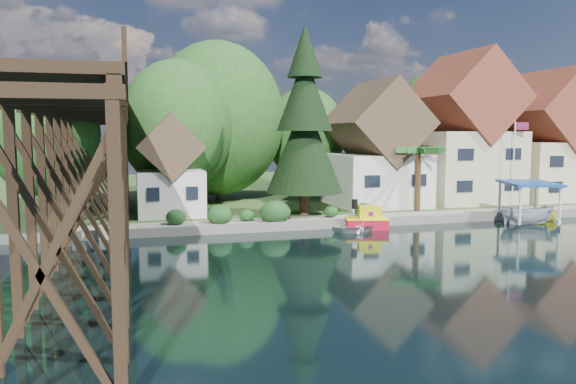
% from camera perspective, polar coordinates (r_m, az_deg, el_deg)
% --- Properties ---
extents(ground, '(140.00, 140.00, 0.00)m').
position_cam_1_polar(ground, '(33.52, 9.26, -5.88)').
color(ground, black).
rests_on(ground, ground).
extents(bank, '(140.00, 52.00, 0.50)m').
position_cam_1_polar(bank, '(65.55, -3.37, 0.20)').
color(bank, '#2A4A1D').
rests_on(bank, ground).
extents(seawall, '(60.00, 0.40, 0.62)m').
position_cam_1_polar(seawall, '(42.27, 9.61, -3.00)').
color(seawall, slate).
rests_on(seawall, ground).
extents(promenade, '(50.00, 2.60, 0.06)m').
position_cam_1_polar(promenade, '(44.26, 11.24, -2.34)').
color(promenade, gray).
rests_on(promenade, bank).
extents(trestle_bridge, '(4.12, 44.18, 9.30)m').
position_cam_1_polar(trestle_bridge, '(34.97, -19.12, 3.20)').
color(trestle_bridge, black).
rests_on(trestle_bridge, ground).
extents(house_left, '(7.64, 8.64, 11.02)m').
position_cam_1_polar(house_left, '(50.30, 8.90, 3.97)').
color(house_left, silver).
rests_on(house_left, bank).
extents(house_center, '(8.65, 9.18, 13.89)m').
position_cam_1_polar(house_center, '(55.06, 17.29, 5.27)').
color(house_center, beige).
rests_on(house_center, bank).
extents(house_right, '(8.15, 8.64, 12.45)m').
position_cam_1_polar(house_right, '(60.05, 24.78, 4.42)').
color(house_right, beige).
rests_on(house_right, bank).
extents(shed, '(5.09, 5.40, 7.85)m').
position_cam_1_polar(shed, '(44.41, -11.90, 1.96)').
color(shed, silver).
rests_on(shed, bank).
extents(bg_trees, '(49.90, 13.30, 10.57)m').
position_cam_1_polar(bg_trees, '(53.11, 0.62, 6.46)').
color(bg_trees, '#382314').
rests_on(bg_trees, bank).
extents(shrubs, '(15.76, 2.47, 1.70)m').
position_cam_1_polar(shrubs, '(40.46, -2.22, -2.00)').
color(shrubs, '#174119').
rests_on(shrubs, bank).
extents(conifer, '(5.94, 5.94, 14.63)m').
position_cam_1_polar(conifer, '(43.35, 1.70, 6.90)').
color(conifer, '#382314').
rests_on(conifer, bank).
extents(palm_tree, '(4.77, 4.77, 5.53)m').
position_cam_1_polar(palm_tree, '(46.92, 13.12, 3.98)').
color(palm_tree, '#382314').
rests_on(palm_tree, bank).
extents(flagpole, '(1.09, 0.48, 7.38)m').
position_cam_1_polar(flagpole, '(52.29, 22.14, 3.55)').
color(flagpole, white).
rests_on(flagpole, bank).
extents(tugboat, '(3.38, 2.44, 2.21)m').
position_cam_1_polar(tugboat, '(40.65, 8.08, -2.83)').
color(tugboat, red).
rests_on(tugboat, ground).
extents(boat_white_a, '(4.64, 3.95, 0.81)m').
position_cam_1_polar(boat_white_a, '(40.02, 7.20, -3.32)').
color(boat_white_a, silver).
rests_on(boat_white_a, ground).
extents(boat_canopy, '(4.80, 5.80, 3.21)m').
position_cam_1_polar(boat_canopy, '(46.02, 23.20, -1.33)').
color(boat_canopy, silver).
rests_on(boat_canopy, ground).
extents(boat_yellow, '(3.27, 2.99, 1.45)m').
position_cam_1_polar(boat_yellow, '(48.59, 24.77, -1.80)').
color(boat_yellow, '#FEF11C').
rests_on(boat_yellow, ground).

